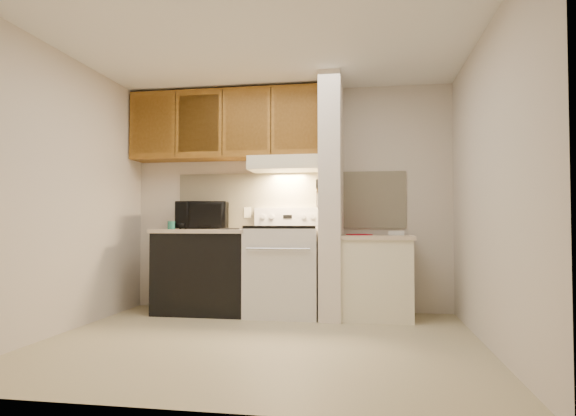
# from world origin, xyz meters

# --- Properties ---
(floor) EXTENTS (3.60, 3.60, 0.00)m
(floor) POSITION_xyz_m (0.00, 0.00, 0.00)
(floor) COLOR tan
(floor) RESTS_ON ground
(ceiling) EXTENTS (3.60, 3.60, 0.00)m
(ceiling) POSITION_xyz_m (0.00, 0.00, 2.50)
(ceiling) COLOR white
(ceiling) RESTS_ON wall_back
(wall_back) EXTENTS (3.60, 2.50, 0.02)m
(wall_back) POSITION_xyz_m (0.00, 1.50, 1.25)
(wall_back) COLOR beige
(wall_back) RESTS_ON floor
(wall_left) EXTENTS (0.02, 3.00, 2.50)m
(wall_left) POSITION_xyz_m (-1.80, 0.00, 1.25)
(wall_left) COLOR beige
(wall_left) RESTS_ON floor
(wall_right) EXTENTS (0.02, 3.00, 2.50)m
(wall_right) POSITION_xyz_m (1.80, 0.00, 1.25)
(wall_right) COLOR beige
(wall_right) RESTS_ON floor
(backsplash) EXTENTS (2.60, 0.02, 0.63)m
(backsplash) POSITION_xyz_m (0.00, 1.49, 1.24)
(backsplash) COLOR #F0E5BE
(backsplash) RESTS_ON wall_back
(range_body) EXTENTS (0.76, 0.65, 0.92)m
(range_body) POSITION_xyz_m (0.00, 1.16, 0.46)
(range_body) COLOR silver
(range_body) RESTS_ON floor
(oven_window) EXTENTS (0.50, 0.01, 0.30)m
(oven_window) POSITION_xyz_m (0.00, 0.84, 0.50)
(oven_window) COLOR black
(oven_window) RESTS_ON range_body
(oven_handle) EXTENTS (0.65, 0.02, 0.02)m
(oven_handle) POSITION_xyz_m (0.00, 0.80, 0.72)
(oven_handle) COLOR silver
(oven_handle) RESTS_ON range_body
(cooktop) EXTENTS (0.74, 0.64, 0.03)m
(cooktop) POSITION_xyz_m (0.00, 1.16, 0.94)
(cooktop) COLOR black
(cooktop) RESTS_ON range_body
(range_backguard) EXTENTS (0.76, 0.08, 0.20)m
(range_backguard) POSITION_xyz_m (0.00, 1.44, 1.05)
(range_backguard) COLOR silver
(range_backguard) RESTS_ON range_body
(range_display) EXTENTS (0.10, 0.01, 0.04)m
(range_display) POSITION_xyz_m (0.00, 1.40, 1.05)
(range_display) COLOR black
(range_display) RESTS_ON range_backguard
(range_knob_left_outer) EXTENTS (0.05, 0.02, 0.05)m
(range_knob_left_outer) POSITION_xyz_m (-0.28, 1.40, 1.05)
(range_knob_left_outer) COLOR silver
(range_knob_left_outer) RESTS_ON range_backguard
(range_knob_left_inner) EXTENTS (0.05, 0.02, 0.05)m
(range_knob_left_inner) POSITION_xyz_m (-0.18, 1.40, 1.05)
(range_knob_left_inner) COLOR silver
(range_knob_left_inner) RESTS_ON range_backguard
(range_knob_right_inner) EXTENTS (0.05, 0.02, 0.05)m
(range_knob_right_inner) POSITION_xyz_m (0.18, 1.40, 1.05)
(range_knob_right_inner) COLOR silver
(range_knob_right_inner) RESTS_ON range_backguard
(range_knob_right_outer) EXTENTS (0.05, 0.02, 0.05)m
(range_knob_right_outer) POSITION_xyz_m (0.28, 1.40, 1.05)
(range_knob_right_outer) COLOR silver
(range_knob_right_outer) RESTS_ON range_backguard
(dishwasher_front) EXTENTS (1.00, 0.63, 0.87)m
(dishwasher_front) POSITION_xyz_m (-0.88, 1.17, 0.43)
(dishwasher_front) COLOR black
(dishwasher_front) RESTS_ON floor
(left_countertop) EXTENTS (1.04, 0.67, 0.04)m
(left_countertop) POSITION_xyz_m (-0.88, 1.17, 0.89)
(left_countertop) COLOR beige
(left_countertop) RESTS_ON dishwasher_front
(spoon_rest) EXTENTS (0.22, 0.08, 0.02)m
(spoon_rest) POSITION_xyz_m (-0.55, 0.97, 0.92)
(spoon_rest) COLOR black
(spoon_rest) RESTS_ON left_countertop
(teal_jar) EXTENTS (0.08, 0.08, 0.09)m
(teal_jar) POSITION_xyz_m (-1.23, 1.06, 0.95)
(teal_jar) COLOR #206858
(teal_jar) RESTS_ON left_countertop
(outlet) EXTENTS (0.08, 0.01, 0.12)m
(outlet) POSITION_xyz_m (-0.48, 1.48, 1.10)
(outlet) COLOR #F5EDCB
(outlet) RESTS_ON backsplash
(microwave) EXTENTS (0.62, 0.47, 0.31)m
(microwave) POSITION_xyz_m (-0.96, 1.31, 1.06)
(microwave) COLOR black
(microwave) RESTS_ON left_countertop
(partition_pillar) EXTENTS (0.22, 0.70, 2.50)m
(partition_pillar) POSITION_xyz_m (0.51, 1.15, 1.25)
(partition_pillar) COLOR #F1E2D1
(partition_pillar) RESTS_ON floor
(pillar_trim) EXTENTS (0.01, 0.70, 0.04)m
(pillar_trim) POSITION_xyz_m (0.39, 1.15, 1.30)
(pillar_trim) COLOR brown
(pillar_trim) RESTS_ON partition_pillar
(knife_strip) EXTENTS (0.02, 0.42, 0.04)m
(knife_strip) POSITION_xyz_m (0.39, 1.10, 1.32)
(knife_strip) COLOR black
(knife_strip) RESTS_ON partition_pillar
(knife_blade_a) EXTENTS (0.01, 0.03, 0.16)m
(knife_blade_a) POSITION_xyz_m (0.38, 0.93, 1.22)
(knife_blade_a) COLOR silver
(knife_blade_a) RESTS_ON knife_strip
(knife_handle_a) EXTENTS (0.02, 0.02, 0.10)m
(knife_handle_a) POSITION_xyz_m (0.38, 0.95, 1.37)
(knife_handle_a) COLOR black
(knife_handle_a) RESTS_ON knife_strip
(knife_blade_b) EXTENTS (0.01, 0.04, 0.18)m
(knife_blade_b) POSITION_xyz_m (0.38, 1.03, 1.21)
(knife_blade_b) COLOR silver
(knife_blade_b) RESTS_ON knife_strip
(knife_handle_b) EXTENTS (0.02, 0.02, 0.10)m
(knife_handle_b) POSITION_xyz_m (0.38, 1.02, 1.37)
(knife_handle_b) COLOR black
(knife_handle_b) RESTS_ON knife_strip
(knife_blade_c) EXTENTS (0.01, 0.04, 0.20)m
(knife_blade_c) POSITION_xyz_m (0.38, 1.09, 1.20)
(knife_blade_c) COLOR silver
(knife_blade_c) RESTS_ON knife_strip
(knife_handle_c) EXTENTS (0.02, 0.02, 0.10)m
(knife_handle_c) POSITION_xyz_m (0.38, 1.11, 1.37)
(knife_handle_c) COLOR black
(knife_handle_c) RESTS_ON knife_strip
(knife_blade_d) EXTENTS (0.01, 0.04, 0.16)m
(knife_blade_d) POSITION_xyz_m (0.38, 1.17, 1.22)
(knife_blade_d) COLOR silver
(knife_blade_d) RESTS_ON knife_strip
(knife_handle_d) EXTENTS (0.02, 0.02, 0.10)m
(knife_handle_d) POSITION_xyz_m (0.38, 1.17, 1.37)
(knife_handle_d) COLOR black
(knife_handle_d) RESTS_ON knife_strip
(knife_blade_e) EXTENTS (0.01, 0.04, 0.18)m
(knife_blade_e) POSITION_xyz_m (0.38, 1.27, 1.21)
(knife_blade_e) COLOR silver
(knife_blade_e) RESTS_ON knife_strip
(knife_handle_e) EXTENTS (0.02, 0.02, 0.10)m
(knife_handle_e) POSITION_xyz_m (0.38, 1.27, 1.37)
(knife_handle_e) COLOR black
(knife_handle_e) RESTS_ON knife_strip
(oven_mitt) EXTENTS (0.03, 0.09, 0.22)m
(oven_mitt) POSITION_xyz_m (0.38, 1.32, 1.15)
(oven_mitt) COLOR slate
(oven_mitt) RESTS_ON partition_pillar
(right_cab_base) EXTENTS (0.70, 0.60, 0.81)m
(right_cab_base) POSITION_xyz_m (0.97, 1.15, 0.40)
(right_cab_base) COLOR #F5EDCB
(right_cab_base) RESTS_ON floor
(right_countertop) EXTENTS (0.74, 0.64, 0.04)m
(right_countertop) POSITION_xyz_m (0.97, 1.15, 0.83)
(right_countertop) COLOR beige
(right_countertop) RESTS_ON right_cab_base
(red_folder) EXTENTS (0.28, 0.34, 0.01)m
(red_folder) POSITION_xyz_m (0.79, 1.25, 0.85)
(red_folder) COLOR #B50A1C
(red_folder) RESTS_ON right_countertop
(white_box) EXTENTS (0.17, 0.12, 0.04)m
(white_box) POSITION_xyz_m (1.18, 1.33, 0.87)
(white_box) COLOR white
(white_box) RESTS_ON right_countertop
(range_hood) EXTENTS (0.78, 0.44, 0.15)m
(range_hood) POSITION_xyz_m (0.00, 1.28, 1.62)
(range_hood) COLOR #F5EDCB
(range_hood) RESTS_ON upper_cabinets
(hood_lip) EXTENTS (0.78, 0.04, 0.06)m
(hood_lip) POSITION_xyz_m (0.00, 1.07, 1.58)
(hood_lip) COLOR #F5EDCB
(hood_lip) RESTS_ON range_hood
(upper_cabinets) EXTENTS (2.18, 0.33, 0.77)m
(upper_cabinets) POSITION_xyz_m (-0.69, 1.32, 2.08)
(upper_cabinets) COLOR brown
(upper_cabinets) RESTS_ON wall_back
(cab_door_a) EXTENTS (0.46, 0.01, 0.63)m
(cab_door_a) POSITION_xyz_m (-1.51, 1.17, 2.08)
(cab_door_a) COLOR brown
(cab_door_a) RESTS_ON upper_cabinets
(cab_gap_a) EXTENTS (0.01, 0.01, 0.73)m
(cab_gap_a) POSITION_xyz_m (-1.23, 1.16, 2.08)
(cab_gap_a) COLOR black
(cab_gap_a) RESTS_ON upper_cabinets
(cab_door_b) EXTENTS (0.46, 0.01, 0.63)m
(cab_door_b) POSITION_xyz_m (-0.96, 1.17, 2.08)
(cab_door_b) COLOR brown
(cab_door_b) RESTS_ON upper_cabinets
(cab_gap_b) EXTENTS (0.01, 0.01, 0.73)m
(cab_gap_b) POSITION_xyz_m (-0.69, 1.16, 2.08)
(cab_gap_b) COLOR black
(cab_gap_b) RESTS_ON upper_cabinets
(cab_door_c) EXTENTS (0.46, 0.01, 0.63)m
(cab_door_c) POSITION_xyz_m (-0.42, 1.17, 2.08)
(cab_door_c) COLOR brown
(cab_door_c) RESTS_ON upper_cabinets
(cab_gap_c) EXTENTS (0.01, 0.01, 0.73)m
(cab_gap_c) POSITION_xyz_m (-0.14, 1.16, 2.08)
(cab_gap_c) COLOR black
(cab_gap_c) RESTS_ON upper_cabinets
(cab_door_d) EXTENTS (0.46, 0.01, 0.63)m
(cab_door_d) POSITION_xyz_m (0.13, 1.17, 2.08)
(cab_door_d) COLOR brown
(cab_door_d) RESTS_ON upper_cabinets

